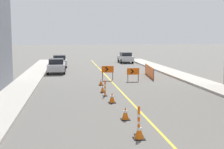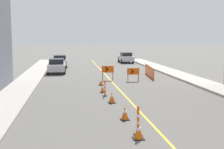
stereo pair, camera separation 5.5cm
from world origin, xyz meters
The scene contains 16 objects.
lane_stripe centered at (0.00, 24.32, 0.00)m, with size 0.12×48.65×0.01m.
sidewalk_left centered at (-7.43, 24.32, 0.09)m, with size 2.27×48.65×0.18m.
sidewalk_right centered at (7.43, 24.32, 0.09)m, with size 2.27×48.65×0.18m.
traffic_cone_second centered at (-1.06, 7.51, 0.32)m, with size 0.45×0.45×0.65m.
traffic_cone_third centered at (-1.08, 10.40, 0.31)m, with size 0.44×0.44×0.64m.
traffic_cone_fourth centered at (-1.19, 14.30, 0.32)m, with size 0.45×0.45×0.65m.
traffic_cone_fifth centered at (-1.38, 17.92, 0.29)m, with size 0.34×0.34×0.59m.
traffic_cone_farthest centered at (-1.15, 21.23, 0.25)m, with size 0.39×0.39×0.51m.
delineator_post_front centered at (-0.98, 7.95, 0.53)m, with size 0.33×0.33×1.22m.
delineator_post_rear centered at (-1.36, 16.50, 0.46)m, with size 0.30×0.30×1.08m.
arrow_barricade_primary centered at (-0.23, 24.27, 0.93)m, with size 1.11×0.12×1.30m.
arrow_barricade_secondary centered at (1.95, 23.22, 0.84)m, with size 1.13×0.14×1.18m.
safety_mesh_fence centered at (4.19, 26.09, 0.54)m, with size 0.63×5.57×1.09m.
parked_car_curb_near centered at (-5.12, 30.45, 0.80)m, with size 1.93×4.30×1.59m.
parked_car_curb_mid centered at (-5.00, 37.14, 0.80)m, with size 2.01×4.38×1.59m.
parked_car_curb_far centered at (4.84, 42.89, 0.80)m, with size 1.94×4.33×1.59m.
Camera 2 is at (-3.68, -4.09, 4.01)m, focal length 50.00 mm.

